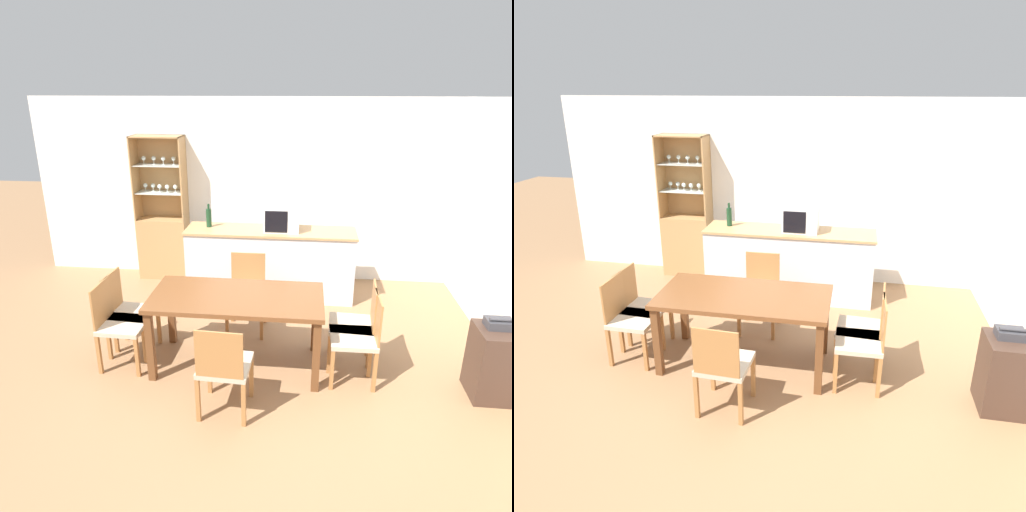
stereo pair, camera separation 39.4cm
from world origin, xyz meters
TOP-DOWN VIEW (x-y plane):
  - ground_plane at (0.00, 0.00)m, footprint 18.00×18.00m
  - wall_back at (0.00, 2.63)m, footprint 6.80×0.06m
  - kitchen_counter at (0.07, 1.93)m, footprint 2.22×0.56m
  - display_cabinet at (-1.53, 2.44)m, footprint 0.71×0.34m
  - dining_table at (-0.12, 0.24)m, footprint 1.68×0.82m
  - dining_chair_side_right_far at (1.05, 0.36)m, footprint 0.46×0.46m
  - dining_chair_side_left_far at (-1.29, 0.37)m, footprint 0.46×0.46m
  - dining_chair_head_near at (-0.13, -0.50)m, footprint 0.45×0.45m
  - dining_chair_head_far at (-0.12, 0.98)m, footprint 0.43×0.43m
  - dining_chair_side_right_near at (1.05, 0.12)m, footprint 0.44×0.44m
  - dining_chair_side_left_near at (-1.29, 0.12)m, footprint 0.44×0.44m
  - microwave at (0.21, 1.95)m, footprint 0.45×0.36m
  - wine_bottle at (-0.75, 1.98)m, footprint 0.07×0.07m
  - side_cabinet at (2.31, 0.00)m, footprint 0.49×0.40m
  - telephone at (2.25, 0.04)m, footprint 0.23×0.16m

SIDE VIEW (x-z plane):
  - ground_plane at x=0.00m, z-range 0.00..0.00m
  - side_cabinet at x=2.31m, z-range 0.00..0.68m
  - dining_chair_side_right_far at x=1.05m, z-range 0.02..0.90m
  - dining_chair_side_left_far at x=-1.29m, z-range 0.02..0.90m
  - dining_chair_head_near at x=-0.13m, z-range 0.02..0.90m
  - dining_chair_head_far at x=-0.12m, z-range 0.02..0.90m
  - dining_chair_side_right_near at x=1.05m, z-range 0.02..0.90m
  - dining_chair_side_left_near at x=-1.29m, z-range 0.02..0.90m
  - kitchen_counter at x=0.07m, z-range 0.00..0.92m
  - display_cabinet at x=-1.53m, z-range -0.41..1.64m
  - dining_table at x=-0.12m, z-range 0.29..1.06m
  - telephone at x=2.25m, z-range 0.66..0.77m
  - wine_bottle at x=-0.75m, z-range 0.90..1.21m
  - microwave at x=0.21m, z-range 0.92..1.24m
  - wall_back at x=0.00m, z-range 0.00..2.55m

